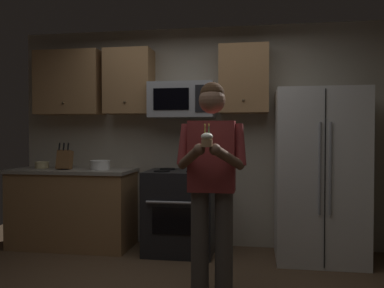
# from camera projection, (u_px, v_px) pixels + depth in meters

# --- Properties ---
(wall_back) EXTENTS (4.40, 0.10, 2.60)m
(wall_back) POSITION_uv_depth(u_px,v_px,m) (199.00, 137.00, 4.90)
(wall_back) COLOR #B7AD99
(wall_back) RESTS_ON ground
(oven_range) EXTENTS (0.76, 0.70, 0.93)m
(oven_range) POSITION_uv_depth(u_px,v_px,m) (181.00, 211.00, 4.56)
(oven_range) COLOR black
(oven_range) RESTS_ON ground
(microwave) EXTENTS (0.74, 0.41, 0.40)m
(microwave) POSITION_uv_depth(u_px,v_px,m) (182.00, 100.00, 4.64)
(microwave) COLOR #9EA0A5
(refrigerator) EXTENTS (0.90, 0.75, 1.80)m
(refrigerator) POSITION_uv_depth(u_px,v_px,m) (319.00, 175.00, 4.27)
(refrigerator) COLOR white
(refrigerator) RESTS_ON ground
(cabinet_row_upper) EXTENTS (2.78, 0.36, 0.76)m
(cabinet_row_upper) POSITION_uv_depth(u_px,v_px,m) (135.00, 82.00, 4.78)
(cabinet_row_upper) COLOR #9E7247
(counter_left) EXTENTS (1.44, 0.66, 0.92)m
(counter_left) POSITION_uv_depth(u_px,v_px,m) (73.00, 208.00, 4.79)
(counter_left) COLOR #9E7247
(counter_left) RESTS_ON ground
(knife_block) EXTENTS (0.16, 0.15, 0.32)m
(knife_block) POSITION_uv_depth(u_px,v_px,m) (65.00, 160.00, 4.73)
(knife_block) COLOR brown
(knife_block) RESTS_ON counter_left
(bowl_large_white) EXTENTS (0.23, 0.23, 0.11)m
(bowl_large_white) POSITION_uv_depth(u_px,v_px,m) (100.00, 165.00, 4.68)
(bowl_large_white) COLOR white
(bowl_large_white) RESTS_ON counter_left
(bowl_small_colored) EXTENTS (0.17, 0.17, 0.08)m
(bowl_small_colored) POSITION_uv_depth(u_px,v_px,m) (42.00, 165.00, 4.87)
(bowl_small_colored) COLOR beige
(bowl_small_colored) RESTS_ON counter_left
(person) EXTENTS (0.60, 0.48, 1.76)m
(person) POSITION_uv_depth(u_px,v_px,m) (212.00, 175.00, 3.33)
(person) COLOR #4C4742
(person) RESTS_ON ground
(cupcake) EXTENTS (0.09, 0.09, 0.17)m
(cupcake) POSITION_uv_depth(u_px,v_px,m) (207.00, 140.00, 2.99)
(cupcake) COLOR #A87F56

